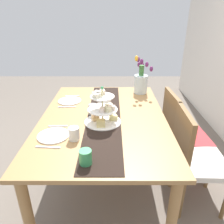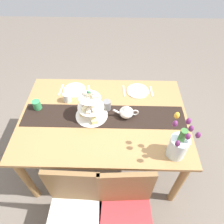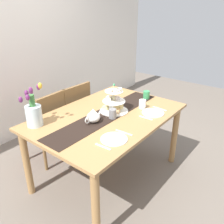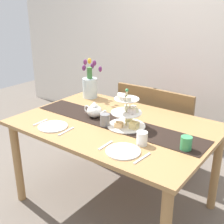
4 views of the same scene
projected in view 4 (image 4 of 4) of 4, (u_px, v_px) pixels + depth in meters
ground_plane at (114, 202)px, 2.62m from camera, size 8.00×8.00×0.00m
room_wall_rear at (198, 37)px, 3.37m from camera, size 6.00×0.08×2.60m
dining_table at (115, 135)px, 2.38m from camera, size 1.56×1.06×0.78m
chair_left at (141, 120)px, 3.12m from camera, size 0.44×0.44×0.91m
chair_right at (176, 129)px, 2.89m from camera, size 0.43×0.43×0.91m
table_runner at (115, 123)px, 2.34m from camera, size 1.51×0.28×0.00m
tiered_cake_stand at (127, 114)px, 2.24m from camera, size 0.30×0.30×0.30m
teapot at (94, 111)px, 2.44m from camera, size 0.24×0.13×0.14m
tulip_vase at (90, 85)px, 2.92m from camera, size 0.21×0.19×0.42m
dinner_plate_left at (53, 126)px, 2.27m from camera, size 0.23×0.23×0.01m
fork_left at (41, 122)px, 2.35m from camera, size 0.02×0.15×0.01m
knife_left at (66, 131)px, 2.19m from camera, size 0.03×0.17×0.01m
dinner_plate_right at (123, 151)px, 1.89m from camera, size 0.23×0.23×0.01m
fork_right at (106, 145)px, 1.98m from camera, size 0.02×0.15×0.01m
knife_right at (142, 158)px, 1.81m from camera, size 0.03×0.17×0.01m
mug_grey at (105, 120)px, 2.27m from camera, size 0.08×0.08×0.09m
mug_white_text at (142, 138)px, 1.97m from camera, size 0.08×0.08×0.09m
mug_orange at (186, 143)px, 1.91m from camera, size 0.08×0.08×0.09m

